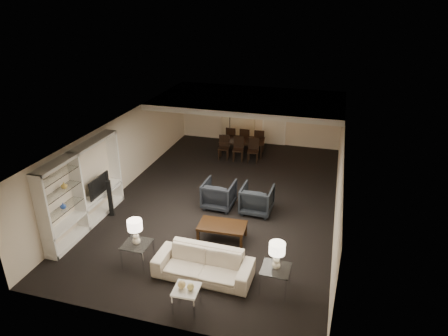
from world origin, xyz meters
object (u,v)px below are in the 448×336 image
sofa (203,264)px  armchair_right (257,199)px  chair_nm (238,149)px  chair_nr (253,151)px  table_lamp_left (136,232)px  floor_speaker (110,198)px  chair_fl (232,137)px  side_table_left (138,254)px  dining_table (242,147)px  vase_amber (64,185)px  coffee_table (222,232)px  chair_fr (260,140)px  pendant_light (257,113)px  chair_nl (224,148)px  armchair_left (219,194)px  chair_fm (246,139)px  side_table_right (275,279)px  marble_table (187,299)px  vase_blue (63,206)px  floor_lamp (230,124)px  television (96,185)px  table_lamp_right (277,256)px

sofa → armchair_right: 3.36m
chair_nm → chair_nr: size_ratio=1.00×
table_lamp_left → floor_speaker: (-1.86, 1.91, -0.35)m
sofa → chair_fl: bearing=101.8°
side_table_left → chair_nm: 7.11m
dining_table → vase_amber: bearing=-119.0°
coffee_table → chair_fr: bearing=92.8°
pendant_light → chair_nl: (-1.25, -0.26, -1.45)m
armchair_left → vase_amber: 4.51m
pendant_light → chair_fm: pendant_light is taller
coffee_table → chair_fm: 6.83m
chair_nl → chair_nr: 1.20m
side_table_right → marble_table: 2.03m
table_lamp_left → vase_blue: 2.23m
chair_nl → chair_fr: bearing=40.5°
coffee_table → floor_lamp: 7.66m
side_table_right → chair_nr: size_ratio=0.67×
table_lamp_left → vase_amber: size_ratio=3.78×
sofa → chair_fm: 8.42m
pendant_light → side_table_right: (1.99, -7.32, -1.62)m
television → chair_nl: 5.82m
coffee_table → table_lamp_right: table_lamp_right is taller
pendant_light → chair_nm: size_ratio=0.55×
pendant_light → vase_amber: pendant_light is taller
vase_blue → dining_table: vase_blue is taller
vase_amber → chair_nl: vase_amber is taller
table_lamp_right → chair_fm: 8.78m
table_lamp_left → chair_nl: table_lamp_left is taller
armchair_right → floor_speaker: bearing=20.4°
table_lamp_right → floor_speaker: (-5.26, 1.91, -0.35)m
pendant_light → floor_lamp: pendant_light is taller
side_table_right → chair_fr: chair_fr is taller
dining_table → television: bearing=-123.0°
side_table_left → television: (-2.17, 1.77, 0.73)m
table_lamp_left → table_lamp_right: 3.40m
armchair_left → chair_nl: 3.88m
dining_table → side_table_right: bearing=-77.9°
armchair_right → floor_speaker: floor_speaker is taller
table_lamp_right → dining_table: size_ratio=0.36×
side_table_left → chair_nm: bearing=83.8°
table_lamp_left → television: size_ratio=0.68×
dining_table → chair_fr: 0.90m
table_lamp_right → chair_fm: bearing=107.5°
side_table_right → vase_amber: size_ratio=3.66×
side_table_left → marble_table: size_ratio=1.20×
side_table_left → chair_fr: size_ratio=0.67×
floor_speaker → chair_nm: 5.79m
vase_amber → chair_nr: bearing=61.6°
sofa → television: 4.31m
vase_blue → chair_nr: 7.68m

